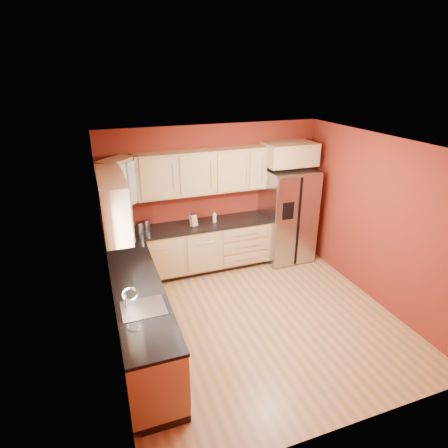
% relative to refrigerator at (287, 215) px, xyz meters
% --- Properties ---
extents(floor, '(4.00, 4.00, 0.00)m').
position_rel_refrigerator_xyz_m(floor, '(-1.35, -1.62, -0.89)').
color(floor, olive).
rests_on(floor, ground).
extents(ceiling, '(4.00, 4.00, 0.00)m').
position_rel_refrigerator_xyz_m(ceiling, '(-1.35, -1.62, 1.71)').
color(ceiling, white).
rests_on(ceiling, wall_back).
extents(wall_back, '(4.00, 0.04, 2.60)m').
position_rel_refrigerator_xyz_m(wall_back, '(-1.35, 0.38, 0.41)').
color(wall_back, maroon).
rests_on(wall_back, floor).
extents(wall_front, '(4.00, 0.04, 2.60)m').
position_rel_refrigerator_xyz_m(wall_front, '(-1.35, -3.62, 0.41)').
color(wall_front, maroon).
rests_on(wall_front, floor).
extents(wall_left, '(0.04, 4.00, 2.60)m').
position_rel_refrigerator_xyz_m(wall_left, '(-3.35, -1.62, 0.41)').
color(wall_left, maroon).
rests_on(wall_left, floor).
extents(wall_right, '(0.04, 4.00, 2.60)m').
position_rel_refrigerator_xyz_m(wall_right, '(0.65, -1.62, 0.41)').
color(wall_right, maroon).
rests_on(wall_right, floor).
extents(base_cabinets_back, '(2.90, 0.60, 0.88)m').
position_rel_refrigerator_xyz_m(base_cabinets_back, '(-1.90, 0.07, -0.45)').
color(base_cabinets_back, tan).
rests_on(base_cabinets_back, floor).
extents(base_cabinets_left, '(0.60, 2.80, 0.88)m').
position_rel_refrigerator_xyz_m(base_cabinets_left, '(-3.05, -1.62, -0.45)').
color(base_cabinets_left, tan).
rests_on(base_cabinets_left, floor).
extents(countertop_back, '(2.90, 0.62, 0.04)m').
position_rel_refrigerator_xyz_m(countertop_back, '(-1.90, 0.06, 0.01)').
color(countertop_back, black).
rests_on(countertop_back, base_cabinets_back).
extents(countertop_left, '(0.62, 2.80, 0.04)m').
position_rel_refrigerator_xyz_m(countertop_left, '(-3.04, -1.62, 0.01)').
color(countertop_left, black).
rests_on(countertop_left, base_cabinets_left).
extents(upper_cabinets_back, '(2.30, 0.33, 0.75)m').
position_rel_refrigerator_xyz_m(upper_cabinets_back, '(-1.60, 0.21, 0.94)').
color(upper_cabinets_back, tan).
rests_on(upper_cabinets_back, wall_back).
extents(upper_cabinets_left, '(0.33, 1.35, 0.75)m').
position_rel_refrigerator_xyz_m(upper_cabinets_left, '(-3.19, -0.90, 0.94)').
color(upper_cabinets_left, tan).
rests_on(upper_cabinets_left, wall_left).
extents(corner_upper_cabinet, '(0.67, 0.67, 0.75)m').
position_rel_refrigerator_xyz_m(corner_upper_cabinet, '(-3.02, 0.04, 0.94)').
color(corner_upper_cabinet, tan).
rests_on(corner_upper_cabinet, wall_back).
extents(over_fridge_cabinet, '(0.92, 0.60, 0.40)m').
position_rel_refrigerator_xyz_m(over_fridge_cabinet, '(0.00, 0.07, 1.16)').
color(over_fridge_cabinet, tan).
rests_on(over_fridge_cabinet, wall_back).
extents(refrigerator, '(0.90, 0.75, 1.78)m').
position_rel_refrigerator_xyz_m(refrigerator, '(0.00, 0.00, 0.00)').
color(refrigerator, '#A5A5AA').
rests_on(refrigerator, floor).
extents(window, '(0.03, 0.90, 1.00)m').
position_rel_refrigerator_xyz_m(window, '(-3.33, -2.12, 0.66)').
color(window, white).
rests_on(window, wall_left).
extents(sink_faucet, '(0.50, 0.42, 0.30)m').
position_rel_refrigerator_xyz_m(sink_faucet, '(-3.04, -2.12, 0.18)').
color(sink_faucet, white).
rests_on(sink_faucet, countertop_left).
extents(canister_left, '(0.16, 0.16, 0.22)m').
position_rel_refrigerator_xyz_m(canister_left, '(-2.77, -0.00, 0.14)').
color(canister_left, '#A5A5AA').
rests_on(canister_left, countertop_back).
extents(canister_right, '(0.15, 0.15, 0.20)m').
position_rel_refrigerator_xyz_m(canister_right, '(-2.64, 0.12, 0.13)').
color(canister_right, '#A5A5AA').
rests_on(canister_right, countertop_back).
extents(wine_bottle_a, '(0.09, 0.09, 0.35)m').
position_rel_refrigerator_xyz_m(wine_bottle_a, '(-3.10, 0.04, 0.20)').
color(wine_bottle_a, black).
rests_on(wine_bottle_a, countertop_back).
extents(wine_bottle_b, '(0.09, 0.09, 0.32)m').
position_rel_refrigerator_xyz_m(wine_bottle_b, '(-2.90, 0.03, 0.19)').
color(wine_bottle_b, black).
rests_on(wine_bottle_b, countertop_back).
extents(knife_block, '(0.13, 0.12, 0.20)m').
position_rel_refrigerator_xyz_m(knife_block, '(-1.84, 0.04, 0.13)').
color(knife_block, tan).
rests_on(knife_block, countertop_back).
extents(soap_dispenser, '(0.08, 0.08, 0.20)m').
position_rel_refrigerator_xyz_m(soap_dispenser, '(-1.43, 0.07, 0.13)').
color(soap_dispenser, silver).
rests_on(soap_dispenser, countertop_back).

